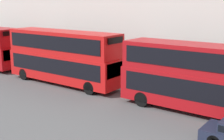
# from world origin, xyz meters

# --- Properties ---
(bus_leading) EXTENTS (2.59, 11.50, 4.27)m
(bus_leading) POSITION_xyz_m (1.60, 6.10, 2.36)
(bus_leading) COLOR #A80F14
(bus_leading) RESTS_ON ground
(bus_second_in_queue) EXTENTS (2.59, 10.79, 4.43)m
(bus_second_in_queue) POSITION_xyz_m (1.60, 18.56, 2.44)
(bus_second_in_queue) COLOR red
(bus_second_in_queue) RESTS_ON ground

